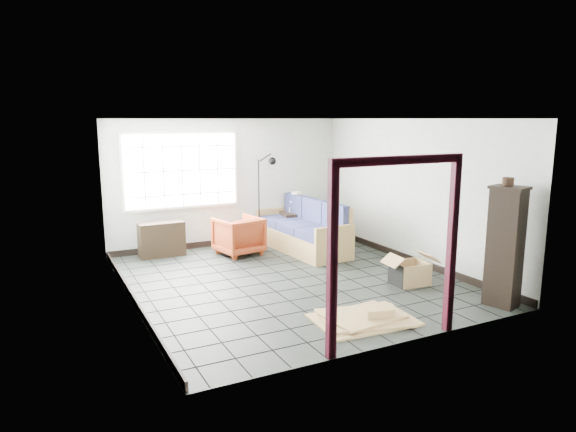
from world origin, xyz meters
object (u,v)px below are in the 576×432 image
armchair (239,234)px  tall_shelf (505,246)px  futon_sofa (305,232)px  side_table (295,217)px

armchair → tall_shelf: 4.88m
armchair → tall_shelf: tall_shelf is taller
futon_sofa → armchair: futon_sofa is taller
armchair → futon_sofa: bearing=156.7°
side_table → tall_shelf: tall_shelf is taller
armchair → side_table: armchair is taller
armchair → side_table: (1.50, 0.52, 0.10)m
armchair → side_table: size_ratio=1.25×
futon_sofa → armchair: size_ratio=2.90×
futon_sofa → tall_shelf: bearing=-80.4°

